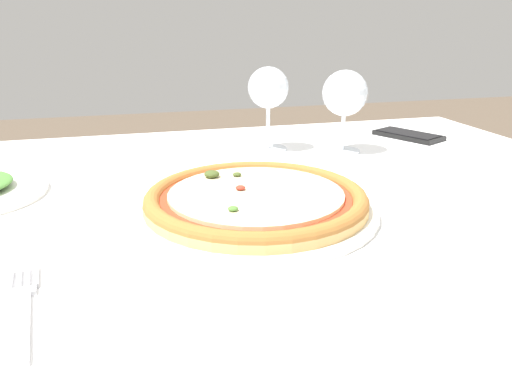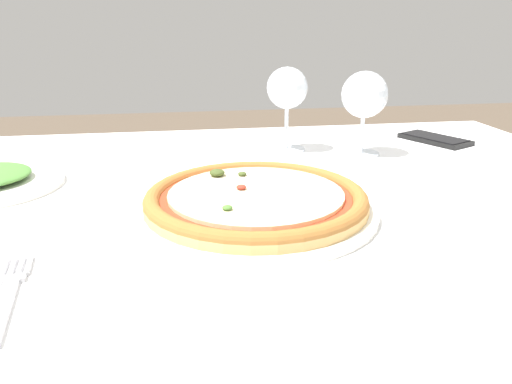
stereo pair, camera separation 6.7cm
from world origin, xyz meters
TOP-DOWN VIEW (x-y plane):
  - dining_table at (0.00, 0.00)m, footprint 1.29×1.00m
  - pizza_plate at (-0.01, -0.05)m, footprint 0.33×0.33m
  - fork at (-0.28, -0.22)m, footprint 0.04×0.17m
  - wine_glass_far_left at (0.10, 0.28)m, footprint 0.08×0.08m
  - wine_glass_far_right at (0.24, 0.22)m, footprint 0.09×0.09m
  - cell_phone at (0.43, 0.30)m, footprint 0.13×0.16m

SIDE VIEW (x-z plane):
  - dining_table at x=0.00m, z-range 0.29..1.05m
  - fork at x=-0.28m, z-range 0.76..0.76m
  - cell_phone at x=0.43m, z-range 0.76..0.77m
  - pizza_plate at x=-0.01m, z-range 0.76..0.80m
  - wine_glass_far_right at x=0.24m, z-range 0.79..0.95m
  - wine_glass_far_left at x=0.10m, z-range 0.79..0.96m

